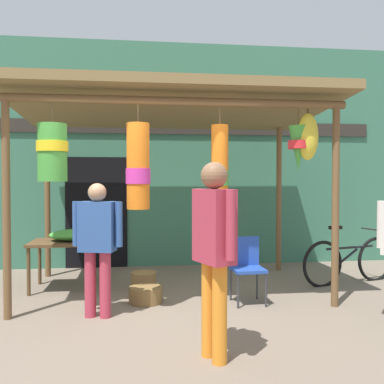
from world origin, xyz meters
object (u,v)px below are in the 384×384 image
object	(u,v)px
display_table	(70,246)
parked_bicycle	(350,261)
folding_chair	(246,263)
vendor_in_orange	(97,239)
flower_heap_on_table	(78,235)
wicker_basket_by_table	(146,295)
wicker_basket_spare	(144,281)
shopper_by_bananas	(214,243)

from	to	relation	value
display_table	parked_bicycle	bearing A→B (deg)	-2.69
folding_chair	vendor_in_orange	distance (m)	1.94
flower_heap_on_table	parked_bicycle	xyz separation A→B (m)	(4.10, -0.22, -0.44)
display_table	wicker_basket_by_table	world-z (taller)	display_table
wicker_basket_spare	parked_bicycle	bearing A→B (deg)	-0.39
flower_heap_on_table	wicker_basket_spare	world-z (taller)	flower_heap_on_table
wicker_basket_spare	flower_heap_on_table	bearing A→B (deg)	168.35
folding_chair	shopper_by_bananas	size ratio (longest dim) A/B	0.48
folding_chair	shopper_by_bananas	distance (m)	1.92
folding_chair	parked_bicycle	size ratio (longest dim) A/B	0.49
wicker_basket_by_table	shopper_by_bananas	xyz separation A→B (m)	(0.57, -1.82, 0.93)
folding_chair	parked_bicycle	distance (m)	1.99
display_table	folding_chair	world-z (taller)	folding_chair
flower_heap_on_table	shopper_by_bananas	distance (m)	3.11
flower_heap_on_table	vendor_in_orange	bearing A→B (deg)	-73.26
flower_heap_on_table	vendor_in_orange	distance (m)	1.45
folding_chair	wicker_basket_by_table	world-z (taller)	folding_chair
display_table	flower_heap_on_table	bearing A→B (deg)	10.13
parked_bicycle	shopper_by_bananas	xyz separation A→B (m)	(-2.56, -2.47, 0.69)
display_table	shopper_by_bananas	xyz separation A→B (m)	(1.66, -2.67, 0.41)
flower_heap_on_table	wicker_basket_by_table	distance (m)	1.47
folding_chair	parked_bicycle	world-z (taller)	parked_bicycle
shopper_by_bananas	flower_heap_on_table	bearing A→B (deg)	119.87
vendor_in_orange	folding_chair	bearing A→B (deg)	11.71
display_table	shopper_by_bananas	distance (m)	3.17
wicker_basket_by_table	shopper_by_bananas	bearing A→B (deg)	-72.52
flower_heap_on_table	wicker_basket_spare	bearing A→B (deg)	-11.65
wicker_basket_spare	folding_chair	bearing A→B (deg)	-31.24
vendor_in_orange	shopper_by_bananas	world-z (taller)	shopper_by_bananas
display_table	folding_chair	xyz separation A→B (m)	(2.38, -0.98, -0.12)
flower_heap_on_table	wicker_basket_spare	distance (m)	1.18
wicker_basket_by_table	folding_chair	bearing A→B (deg)	-5.57
flower_heap_on_table	wicker_basket_spare	size ratio (longest dim) A/B	2.15
vendor_in_orange	parked_bicycle	bearing A→B (deg)	17.51
vendor_in_orange	shopper_by_bananas	distance (m)	1.73
flower_heap_on_table	wicker_basket_spare	xyz separation A→B (m)	(0.96, -0.20, -0.66)
vendor_in_orange	shopper_by_bananas	xyz separation A→B (m)	(1.13, -1.31, 0.13)
wicker_basket_by_table	parked_bicycle	world-z (taller)	parked_bicycle
wicker_basket_spare	shopper_by_bananas	size ratio (longest dim) A/B	0.21
wicker_basket_by_table	vendor_in_orange	bearing A→B (deg)	-137.38
flower_heap_on_table	parked_bicycle	size ratio (longest dim) A/B	0.46
folding_chair	shopper_by_bananas	world-z (taller)	shopper_by_bananas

